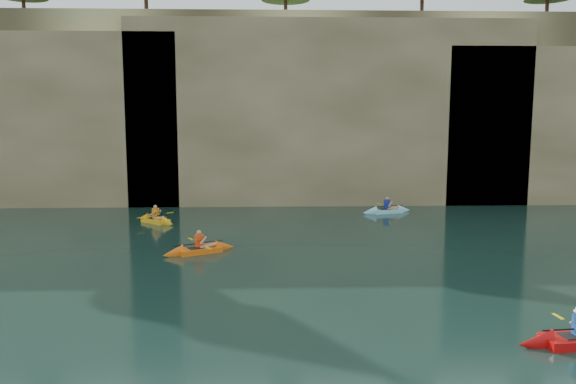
{
  "coord_description": "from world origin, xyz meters",
  "views": [
    {
      "loc": [
        -1.7,
        -11.67,
        5.34
      ],
      "look_at": [
        -1.09,
        5.68,
        3.0
      ],
      "focal_mm": 35.0,
      "sensor_mm": 36.0,
      "label": 1
    }
  ],
  "objects": [
    {
      "name": "sea_cave_east",
      "position": [
        10.0,
        21.95,
        2.25
      ],
      "size": [
        5.0,
        1.0,
        4.5
      ],
      "primitive_type": "cube",
      "color": "black",
      "rests_on": "ground"
    },
    {
      "name": "kayaker_ltblue_mid",
      "position": [
        4.9,
        19.0,
        0.14
      ],
      "size": [
        3.04,
        2.17,
        1.13
      ],
      "rotation": [
        0.0,
        0.0,
        0.3
      ],
      "color": "#94E2F8",
      "rests_on": "ground"
    },
    {
      "name": "ground",
      "position": [
        0.0,
        0.0,
        0.0
      ],
      "size": [
        160.0,
        160.0,
        0.0
      ],
      "primitive_type": "plane",
      "color": "black",
      "rests_on": "ground"
    },
    {
      "name": "sea_cave_center",
      "position": [
        -4.0,
        21.95,
        1.6
      ],
      "size": [
        3.5,
        1.0,
        3.2
      ],
      "primitive_type": "cube",
      "color": "black",
      "rests_on": "ground"
    },
    {
      "name": "kayaker_yellow",
      "position": [
        -7.43,
        16.53,
        0.14
      ],
      "size": [
        2.5,
        2.35,
        1.13
      ],
      "rotation": [
        0.0,
        0.0,
        -0.73
      ],
      "color": "#F5A714",
      "rests_on": "ground"
    },
    {
      "name": "kayaker_orange",
      "position": [
        -4.44,
        10.03,
        0.14
      ],
      "size": [
        2.96,
        2.05,
        1.14
      ],
      "rotation": [
        0.0,
        0.0,
        0.5
      ],
      "color": "orange",
      "rests_on": "ground"
    },
    {
      "name": "cliff_slab_center",
      "position": [
        2.0,
        22.6,
        5.7
      ],
      "size": [
        24.0,
        2.4,
        11.4
      ],
      "primitive_type": "cube",
      "color": "tan",
      "rests_on": "ground"
    },
    {
      "name": "cliff",
      "position": [
        0.0,
        30.0,
        6.0
      ],
      "size": [
        70.0,
        16.0,
        12.0
      ],
      "primitive_type": "cube",
      "color": "tan",
      "rests_on": "ground"
    }
  ]
}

